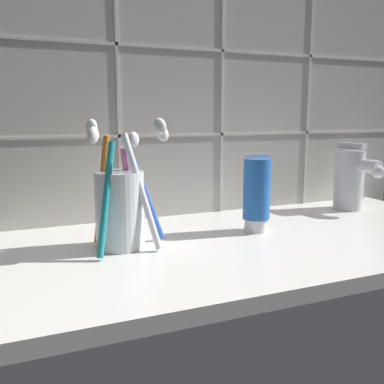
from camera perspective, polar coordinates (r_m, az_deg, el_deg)
The scene contains 5 objects.
sink_counter at distance 67.90cm, azimuth 9.28°, elevation -6.70°, with size 78.85×37.92×2.00cm, color silver.
tile_wall_backsplash at distance 81.90cm, azimuth 2.51°, elevation 11.49°, with size 88.85×1.72×44.80cm.
toothbrush_cup at distance 60.91cm, azimuth -9.47°, elevation -1.76°, with size 13.37×9.66×18.48cm.
toothpaste_tube at distance 69.19cm, azimuth 8.61°, elevation -0.21°, with size 4.58×4.36×12.64cm.
sink_faucet at distance 90.12cm, azimuth 20.47°, elevation 1.77°, with size 5.67×10.49×13.21cm.
Camera 1 is at (-34.62, -55.00, 20.69)cm, focal length 40.00 mm.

